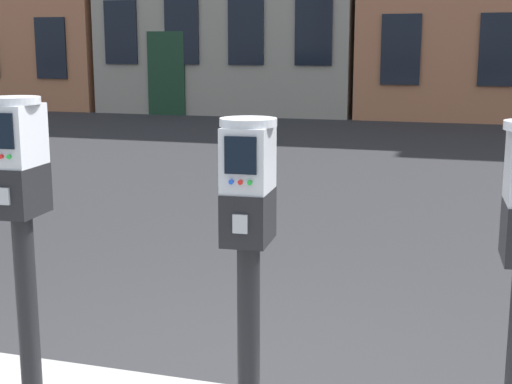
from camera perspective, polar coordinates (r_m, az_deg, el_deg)
The scene contains 2 objects.
parking_meter_near_kerb at distance 3.24m, azimuth -17.86°, elevation -0.64°, with size 0.23×0.26×1.40m.
parking_meter_twin_adjacent at distance 2.81m, azimuth -0.60°, elevation -2.73°, with size 0.23×0.26×1.34m.
Camera 1 is at (1.11, -2.91, 1.75)m, focal length 51.42 mm.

